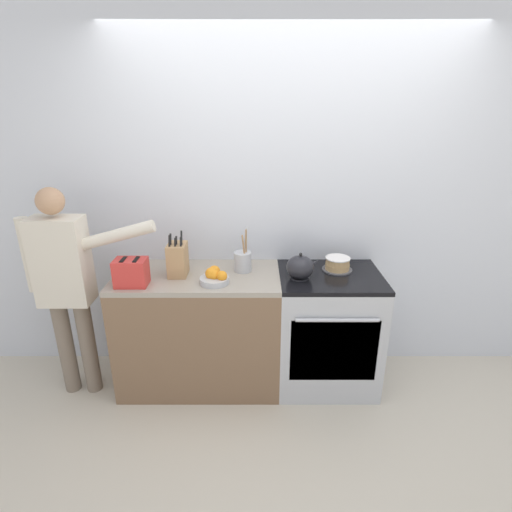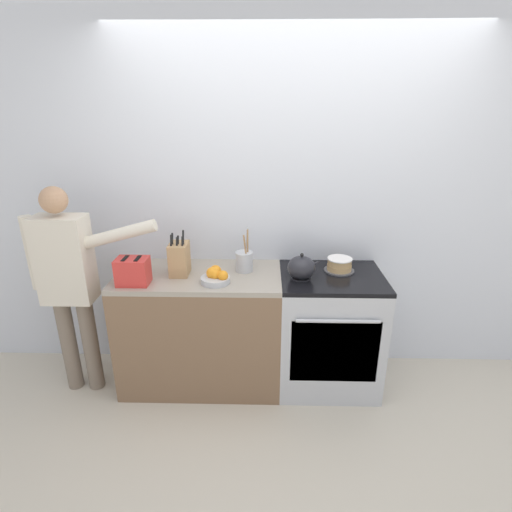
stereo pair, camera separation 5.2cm
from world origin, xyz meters
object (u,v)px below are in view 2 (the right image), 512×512
object	(u,v)px
toaster	(133,271)
person_baker	(69,277)
knife_block	(179,259)
utensil_crock	(244,261)
stove_range	(328,330)
tea_kettle	(302,268)
fruit_bowl	(215,276)
layer_cake	(339,265)

from	to	relation	value
toaster	person_baker	world-z (taller)	person_baker
knife_block	utensil_crock	size ratio (longest dim) A/B	1.01
stove_range	toaster	bearing A→B (deg)	-172.75
person_baker	tea_kettle	bearing A→B (deg)	12.88
fruit_bowl	toaster	xyz separation A→B (m)	(-0.54, -0.04, 0.04)
fruit_bowl	person_baker	distance (m)	1.01
tea_kettle	knife_block	world-z (taller)	knife_block
stove_range	utensil_crock	xyz separation A→B (m)	(-0.62, 0.07, 0.52)
fruit_bowl	knife_block	bearing A→B (deg)	153.72
fruit_bowl	toaster	size ratio (longest dim) A/B	0.87
layer_cake	toaster	world-z (taller)	toaster
tea_kettle	toaster	bearing A→B (deg)	-174.18
fruit_bowl	tea_kettle	bearing A→B (deg)	7.43
layer_cake	person_baker	world-z (taller)	person_baker
stove_range	tea_kettle	xyz separation A→B (m)	(-0.22, -0.06, 0.52)
stove_range	tea_kettle	distance (m)	0.57
stove_range	utensil_crock	distance (m)	0.81
tea_kettle	toaster	xyz separation A→B (m)	(-1.12, -0.11, 0.01)
person_baker	toaster	bearing A→B (deg)	3.67
layer_cake	knife_block	xyz separation A→B (m)	(-1.12, -0.08, 0.07)
layer_cake	utensil_crock	world-z (taller)	utensil_crock
tea_kettle	person_baker	world-z (taller)	person_baker
layer_cake	tea_kettle	xyz separation A→B (m)	(-0.28, -0.14, 0.03)
layer_cake	utensil_crock	size ratio (longest dim) A/B	0.67
layer_cake	utensil_crock	bearing A→B (deg)	-179.09
utensil_crock	toaster	distance (m)	0.76
tea_kettle	utensil_crock	distance (m)	0.42
stove_range	fruit_bowl	size ratio (longest dim) A/B	4.51
utensil_crock	fruit_bowl	world-z (taller)	utensil_crock
fruit_bowl	person_baker	size ratio (longest dim) A/B	0.13
tea_kettle	utensil_crock	bearing A→B (deg)	162.32
knife_block	toaster	bearing A→B (deg)	-148.37
stove_range	tea_kettle	world-z (taller)	tea_kettle
layer_cake	person_baker	xyz separation A→B (m)	(-1.87, -0.19, -0.03)
knife_block	fruit_bowl	xyz separation A→B (m)	(0.26, -0.13, -0.07)
knife_block	toaster	size ratio (longest dim) A/B	1.44
layer_cake	utensil_crock	distance (m)	0.68
utensil_crock	layer_cake	bearing A→B (deg)	0.91
fruit_bowl	toaster	distance (m)	0.54
toaster	utensil_crock	bearing A→B (deg)	18.41
knife_block	utensil_crock	xyz separation A→B (m)	(0.45, 0.07, -0.04)
toaster	person_baker	size ratio (longest dim) A/B	0.15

